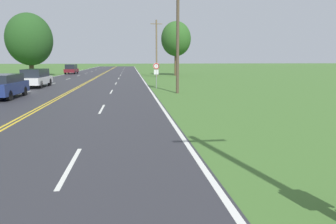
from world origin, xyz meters
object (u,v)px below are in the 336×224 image
at_px(tree_left_verge, 176,39).
at_px(car_white_suv_approaching, 36,78).
at_px(traffic_sign, 156,69).
at_px(tree_right_cluster, 29,39).
at_px(car_dark_blue_suv_nearest, 4,86).
at_px(car_maroon_van_mid_near, 71,69).

distance_m(tree_left_verge, car_white_suv_approaching, 26.49).
height_order(traffic_sign, car_white_suv_approaching, traffic_sign).
height_order(tree_right_cluster, car_dark_blue_suv_nearest, tree_right_cluster).
distance_m(traffic_sign, car_dark_blue_suv_nearest, 12.67).
bearing_deg(car_white_suv_approaching, tree_right_cluster, 19.10).
bearing_deg(car_maroon_van_mid_near, tree_right_cluster, 152.59).
bearing_deg(tree_left_verge, traffic_sign, -103.29).
bearing_deg(tree_left_verge, tree_right_cluster, 179.10).
bearing_deg(car_white_suv_approaching, car_maroon_van_mid_near, 4.89).
bearing_deg(car_dark_blue_suv_nearest, tree_right_cluster, 13.44).
relative_size(traffic_sign, car_dark_blue_suv_nearest, 0.51).
distance_m(tree_right_cluster, car_white_suv_approaching, 21.62).
bearing_deg(car_maroon_van_mid_near, tree_left_verge, -112.57).
bearing_deg(car_dark_blue_suv_nearest, car_white_suv_approaching, 2.71).
height_order(car_white_suv_approaching, car_maroon_van_mid_near, car_maroon_van_mid_near).
xyz_separation_m(car_white_suv_approaching, car_maroon_van_mid_near, (-1.81, 28.29, -0.01)).
distance_m(tree_left_verge, tree_right_cluster, 23.43).
bearing_deg(car_maroon_van_mid_near, traffic_sign, -154.63).
relative_size(tree_right_cluster, car_maroon_van_mid_near, 2.39).
relative_size(traffic_sign, car_maroon_van_mid_near, 0.58).
distance_m(tree_right_cluster, car_maroon_van_mid_near, 10.64).
bearing_deg(tree_right_cluster, car_dark_blue_suv_nearest, -76.57).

